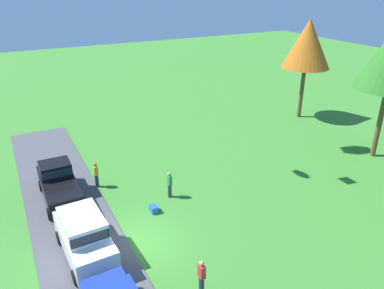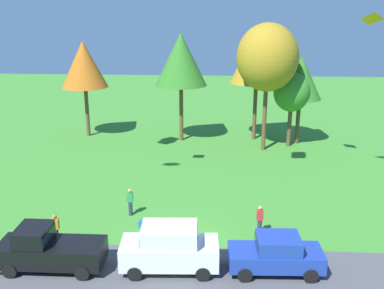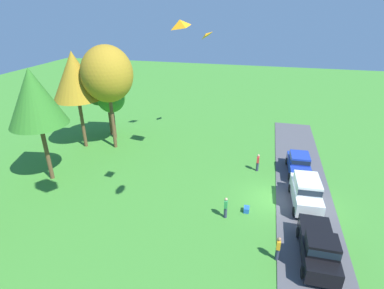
{
  "view_description": "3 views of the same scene",
  "coord_description": "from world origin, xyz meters",
  "px_view_note": "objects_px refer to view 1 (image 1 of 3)",
  "views": [
    {
      "loc": [
        14.87,
        -4.53,
        12.38
      ],
      "look_at": [
        -0.49,
        3.43,
        4.57
      ],
      "focal_mm": 35.0,
      "sensor_mm": 36.0,
      "label": 1
    },
    {
      "loc": [
        2.02,
        -21.14,
        12.15
      ],
      "look_at": [
        0.56,
        3.24,
        4.56
      ],
      "focal_mm": 42.0,
      "sensor_mm": 36.0,
      "label": 2
    },
    {
      "loc": [
        -20.99,
        1.39,
        14.17
      ],
      "look_at": [
        1.09,
        6.85,
        3.61
      ],
      "focal_mm": 28.0,
      "sensor_mm": 36.0,
      "label": 3
    }
  ],
  "objects_px": {
    "car_pickup_near_entrance": "(59,183)",
    "tree_right_of_center": "(308,44)",
    "person_beside_suv": "(202,277)",
    "car_suv_by_flagpole": "(84,234)",
    "person_watching_sky": "(96,175)",
    "person_on_lawn": "(169,184)",
    "cooler_box": "(154,209)"
  },
  "relations": [
    {
      "from": "car_suv_by_flagpole",
      "to": "tree_right_of_center",
      "type": "xyz_separation_m",
      "value": [
        -10.39,
        22.71,
        5.58
      ]
    },
    {
      "from": "car_suv_by_flagpole",
      "to": "person_on_lawn",
      "type": "bearing_deg",
      "value": 117.53
    },
    {
      "from": "person_watching_sky",
      "to": "person_beside_suv",
      "type": "xyz_separation_m",
      "value": [
        10.83,
        1.7,
        0.0
      ]
    },
    {
      "from": "person_beside_suv",
      "to": "car_pickup_near_entrance",
      "type": "bearing_deg",
      "value": -158.79
    },
    {
      "from": "person_watching_sky",
      "to": "tree_right_of_center",
      "type": "xyz_separation_m",
      "value": [
        -4.13,
        20.58,
        6.0
      ]
    },
    {
      "from": "car_pickup_near_entrance",
      "to": "person_watching_sky",
      "type": "distance_m",
      "value": 2.39
    },
    {
      "from": "person_watching_sky",
      "to": "person_on_lawn",
      "type": "relative_size",
      "value": 1.0
    },
    {
      "from": "car_pickup_near_entrance",
      "to": "person_watching_sky",
      "type": "xyz_separation_m",
      "value": [
        -0.44,
        2.34,
        -0.23
      ]
    },
    {
      "from": "car_pickup_near_entrance",
      "to": "cooler_box",
      "type": "bearing_deg",
      "value": 49.33
    },
    {
      "from": "car_suv_by_flagpole",
      "to": "tree_right_of_center",
      "type": "height_order",
      "value": "tree_right_of_center"
    },
    {
      "from": "person_beside_suv",
      "to": "cooler_box",
      "type": "relative_size",
      "value": 3.05
    },
    {
      "from": "car_pickup_near_entrance",
      "to": "person_watching_sky",
      "type": "bearing_deg",
      "value": 100.66
    },
    {
      "from": "car_pickup_near_entrance",
      "to": "person_beside_suv",
      "type": "height_order",
      "value": "car_pickup_near_entrance"
    },
    {
      "from": "person_watching_sky",
      "to": "cooler_box",
      "type": "distance_m",
      "value": 4.87
    },
    {
      "from": "person_watching_sky",
      "to": "tree_right_of_center",
      "type": "bearing_deg",
      "value": 101.34
    },
    {
      "from": "car_pickup_near_entrance",
      "to": "cooler_box",
      "type": "distance_m",
      "value": 6.0
    },
    {
      "from": "car_pickup_near_entrance",
      "to": "person_on_lawn",
      "type": "xyz_separation_m",
      "value": [
        2.82,
        5.97,
        -0.23
      ]
    },
    {
      "from": "cooler_box",
      "to": "person_watching_sky",
      "type": "bearing_deg",
      "value": -153.32
    },
    {
      "from": "car_suv_by_flagpole",
      "to": "cooler_box",
      "type": "xyz_separation_m",
      "value": [
        -1.96,
        4.29,
        -1.1
      ]
    },
    {
      "from": "car_pickup_near_entrance",
      "to": "tree_right_of_center",
      "type": "height_order",
      "value": "tree_right_of_center"
    },
    {
      "from": "tree_right_of_center",
      "to": "cooler_box",
      "type": "relative_size",
      "value": 16.18
    },
    {
      "from": "person_watching_sky",
      "to": "tree_right_of_center",
      "type": "height_order",
      "value": "tree_right_of_center"
    },
    {
      "from": "car_suv_by_flagpole",
      "to": "person_on_lawn",
      "type": "distance_m",
      "value": 6.51
    },
    {
      "from": "car_pickup_near_entrance",
      "to": "person_beside_suv",
      "type": "distance_m",
      "value": 11.15
    },
    {
      "from": "person_on_lawn",
      "to": "person_beside_suv",
      "type": "bearing_deg",
      "value": -14.37
    },
    {
      "from": "cooler_box",
      "to": "person_on_lawn",
      "type": "bearing_deg",
      "value": 125.42
    },
    {
      "from": "person_watching_sky",
      "to": "cooler_box",
      "type": "relative_size",
      "value": 3.05
    },
    {
      "from": "person_beside_suv",
      "to": "car_suv_by_flagpole",
      "type": "bearing_deg",
      "value": -140.06
    },
    {
      "from": "person_watching_sky",
      "to": "cooler_box",
      "type": "xyz_separation_m",
      "value": [
        4.31,
        2.16,
        -0.68
      ]
    },
    {
      "from": "car_suv_by_flagpole",
      "to": "person_watching_sky",
      "type": "relative_size",
      "value": 2.74
    },
    {
      "from": "tree_right_of_center",
      "to": "person_watching_sky",
      "type": "bearing_deg",
      "value": -78.66
    },
    {
      "from": "person_beside_suv",
      "to": "cooler_box",
      "type": "height_order",
      "value": "person_beside_suv"
    }
  ]
}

